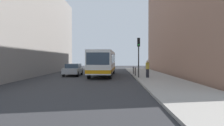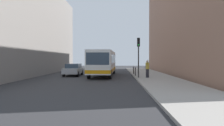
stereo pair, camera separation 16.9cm
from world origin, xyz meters
name	(u,v)px [view 1 (the left image)]	position (x,y,z in m)	size (l,w,h in m)	color
ground_plane	(105,77)	(0.00, 0.00, 0.00)	(80.00, 80.00, 0.00)	#2D2D30
sidewalk	(153,77)	(5.40, 0.00, 0.07)	(4.40, 40.00, 0.15)	#9E9991
building_left	(20,27)	(-11.50, 4.00, 6.37)	(7.00, 32.00, 12.73)	gray
building_right	(195,14)	(11.50, 4.00, 7.93)	(7.00, 32.00, 15.86)	#936B56
bus	(103,62)	(-0.36, 2.27, 1.73)	(2.89, 11.10, 3.00)	white
car_beside_bus	(73,69)	(-4.06, 2.18, 0.78)	(1.88, 4.41, 1.48)	#A5A8AD
traffic_light	(139,50)	(3.55, -1.82, 3.01)	(0.28, 0.33, 4.10)	black
bollard_near	(135,71)	(3.45, 0.75, 0.62)	(0.11, 0.11, 0.95)	black
bollard_mid	(133,70)	(3.45, 3.32, 0.62)	(0.11, 0.11, 0.95)	black
pedestrian_near_signal	(147,69)	(4.47, -1.84, 1.05)	(0.38, 0.38, 1.79)	#26262D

